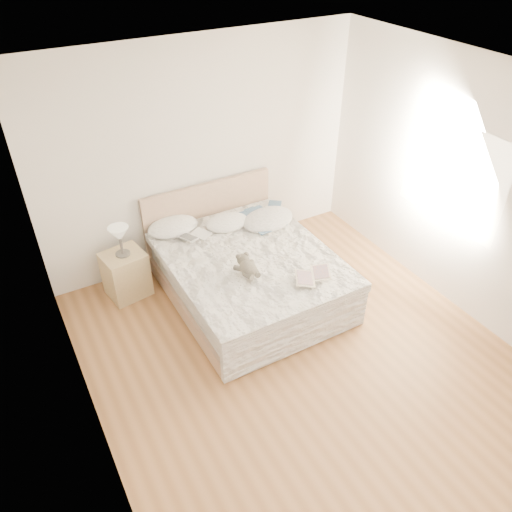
# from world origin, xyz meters

# --- Properties ---
(floor) EXTENTS (4.00, 4.50, 0.00)m
(floor) POSITION_xyz_m (0.00, 0.00, 0.00)
(floor) COLOR brown
(floor) RESTS_ON ground
(ceiling) EXTENTS (4.00, 4.50, 0.00)m
(ceiling) POSITION_xyz_m (0.00, 0.00, 2.70)
(ceiling) COLOR white
(ceiling) RESTS_ON ground
(wall_back) EXTENTS (4.00, 0.02, 2.70)m
(wall_back) POSITION_xyz_m (0.00, 2.25, 1.35)
(wall_back) COLOR silver
(wall_back) RESTS_ON ground
(wall_left) EXTENTS (0.02, 4.50, 2.70)m
(wall_left) POSITION_xyz_m (-2.00, 0.00, 1.35)
(wall_left) COLOR silver
(wall_left) RESTS_ON ground
(wall_right) EXTENTS (0.02, 4.50, 2.70)m
(wall_right) POSITION_xyz_m (2.00, 0.00, 1.35)
(wall_right) COLOR silver
(wall_right) RESTS_ON ground
(window) EXTENTS (0.02, 1.30, 1.10)m
(window) POSITION_xyz_m (1.99, 0.30, 1.45)
(window) COLOR white
(window) RESTS_ON wall_right
(bed) EXTENTS (1.72, 2.14, 1.00)m
(bed) POSITION_xyz_m (0.00, 1.19, 0.31)
(bed) COLOR tan
(bed) RESTS_ON floor
(nightstand) EXTENTS (0.51, 0.47, 0.56)m
(nightstand) POSITION_xyz_m (-1.21, 1.88, 0.28)
(nightstand) COLOR tan
(nightstand) RESTS_ON floor
(table_lamp) EXTENTS (0.26, 0.26, 0.36)m
(table_lamp) POSITION_xyz_m (-1.20, 1.88, 0.82)
(table_lamp) COLOR #49453F
(table_lamp) RESTS_ON nightstand
(pillow_left) EXTENTS (0.61, 0.43, 0.18)m
(pillow_left) POSITION_xyz_m (-0.54, 2.03, 0.64)
(pillow_left) COLOR white
(pillow_left) RESTS_ON bed
(pillow_middle) EXTENTS (0.55, 0.40, 0.16)m
(pillow_middle) POSITION_xyz_m (0.06, 1.80, 0.64)
(pillow_middle) COLOR white
(pillow_middle) RESTS_ON bed
(pillow_right) EXTENTS (0.73, 0.56, 0.20)m
(pillow_right) POSITION_xyz_m (0.53, 1.62, 0.64)
(pillow_right) COLOR silver
(pillow_right) RESTS_ON bed
(blouse) EXTENTS (0.67, 0.71, 0.02)m
(blouse) POSITION_xyz_m (0.46, 1.67, 0.63)
(blouse) COLOR #385676
(blouse) RESTS_ON bed
(photo_book) EXTENTS (0.39, 0.34, 0.02)m
(photo_book) POSITION_xyz_m (-0.39, 1.73, 0.63)
(photo_book) COLOR white
(photo_book) RESTS_ON bed
(childrens_book) EXTENTS (0.49, 0.44, 0.03)m
(childrens_book) POSITION_xyz_m (0.38, 0.44, 0.63)
(childrens_book) COLOR beige
(childrens_book) RESTS_ON bed
(teddy_bear) EXTENTS (0.22, 0.31, 0.16)m
(teddy_bear) POSITION_xyz_m (-0.19, 0.80, 0.65)
(teddy_bear) COLOR #635C4E
(teddy_bear) RESTS_ON bed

